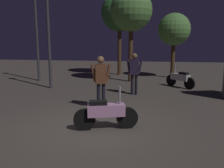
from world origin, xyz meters
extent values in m
plane|color=#4C443D|center=(0.00, 0.00, 0.00)|extent=(40.00, 40.00, 0.00)
cylinder|color=black|center=(-0.11, -0.14, 0.28)|extent=(0.57, 0.25, 0.56)
cylinder|color=black|center=(0.95, 0.17, 0.28)|extent=(0.57, 0.25, 0.56)
cube|color=#C68CB7|center=(0.42, 0.01, 0.51)|extent=(1.00, 0.55, 0.30)
cube|color=black|center=(0.23, -0.04, 0.71)|extent=(0.49, 0.35, 0.10)
cylinder|color=gray|center=(0.76, 0.11, 0.89)|extent=(0.07, 0.07, 0.45)
sphere|color=#F2EABF|center=(0.85, 0.14, 0.56)|extent=(0.12, 0.12, 0.12)
cylinder|color=black|center=(3.38, 5.55, 0.28)|extent=(0.46, 0.47, 0.56)
cylinder|color=black|center=(2.62, 6.34, 0.28)|extent=(0.46, 0.47, 0.56)
cube|color=beige|center=(3.00, 5.95, 0.51)|extent=(0.87, 0.89, 0.30)
cube|color=black|center=(3.14, 5.80, 0.71)|extent=(0.48, 0.48, 0.10)
cylinder|color=gray|center=(2.75, 6.20, 0.89)|extent=(0.08, 0.08, 0.45)
sphere|color=#F2EABF|center=(2.68, 6.27, 0.56)|extent=(0.12, 0.12, 0.12)
cylinder|color=black|center=(-0.16, 1.82, 0.43)|extent=(0.12, 0.12, 0.85)
cylinder|color=black|center=(0.00, 1.86, 0.43)|extent=(0.12, 0.12, 0.85)
cube|color=#59331E|center=(-0.08, 1.84, 1.17)|extent=(0.41, 0.34, 0.64)
sphere|color=brown|center=(-0.08, 1.84, 1.64)|extent=(0.24, 0.24, 0.24)
cylinder|color=#59331E|center=(-0.31, 1.77, 1.20)|extent=(0.21, 0.14, 0.58)
cylinder|color=#59331E|center=(0.15, 1.91, 1.20)|extent=(0.21, 0.14, 0.58)
cylinder|color=black|center=(0.81, 4.08, 0.42)|extent=(0.12, 0.12, 0.84)
cylinder|color=black|center=(0.97, 4.08, 0.42)|extent=(0.12, 0.12, 0.84)
cube|color=#261E38|center=(0.89, 4.08, 1.16)|extent=(0.36, 0.24, 0.63)
sphere|color=brown|center=(0.89, 4.08, 1.62)|extent=(0.23, 0.23, 0.23)
cylinder|color=#261E38|center=(0.65, 4.08, 1.19)|extent=(0.19, 0.09, 0.57)
cylinder|color=#261E38|center=(1.13, 4.08, 1.19)|extent=(0.19, 0.09, 0.57)
cylinder|color=#38383D|center=(-3.13, 4.86, 2.35)|extent=(0.14, 0.14, 4.71)
cylinder|color=#38383D|center=(-4.65, 6.77, 2.53)|extent=(0.14, 0.14, 5.05)
cylinder|color=#4C331E|center=(0.48, 7.28, 1.52)|extent=(0.24, 0.24, 3.04)
sphere|color=#568C42|center=(0.48, 7.28, 3.82)|extent=(2.23, 2.23, 2.23)
cylinder|color=#4C331E|center=(-0.44, 9.79, 1.59)|extent=(0.24, 0.24, 3.17)
sphere|color=#336B2D|center=(-0.44, 9.79, 4.00)|extent=(2.36, 2.36, 2.36)
cylinder|color=#4C331E|center=(2.91, 9.01, 1.12)|extent=(0.24, 0.24, 2.23)
sphere|color=#568C42|center=(2.91, 9.01, 2.89)|extent=(1.90, 1.90, 1.90)
camera|label=1|loc=(1.45, -5.67, 2.26)|focal=37.81mm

